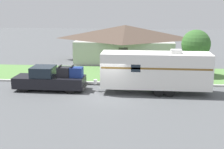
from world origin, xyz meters
The scene contains 8 objects.
ground_plane centered at (0.00, 0.00, 0.00)m, with size 120.00×120.00×0.00m, color #515456.
curb_strip centered at (0.00, 3.75, 0.07)m, with size 80.00×0.30×0.14m.
lawn_strip centered at (0.00, 7.40, 0.01)m, with size 80.00×7.00×0.03m.
house_across_street centered at (0.41, 14.97, 2.22)m, with size 12.20×7.94×4.29m.
pickup_truck centered at (-4.85, 1.33, 0.90)m, with size 5.78×2.02×2.04m.
travel_trailer centered at (3.56, 1.33, 1.83)m, with size 9.59×2.29×3.47m.
mailbox centered at (4.61, 4.49, 0.96)m, with size 0.48×0.20×1.24m.
tree_in_yard centered at (7.58, 7.74, 3.04)m, with size 2.77×2.77×4.44m.
Camera 1 is at (2.50, -22.52, 7.04)m, focal length 50.00 mm.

